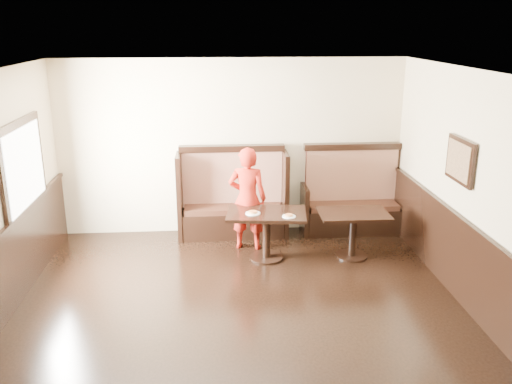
{
  "coord_description": "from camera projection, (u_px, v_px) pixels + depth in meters",
  "views": [
    {
      "loc": [
        -0.26,
        -4.99,
        3.29
      ],
      "look_at": [
        0.3,
        2.35,
        1.0
      ],
      "focal_mm": 38.0,
      "sensor_mm": 36.0,
      "label": 1
    }
  ],
  "objects": [
    {
      "name": "room_shell",
      "position": [
        215.0,
        280.0,
        5.79
      ],
      "size": [
        7.0,
        7.0,
        7.0
      ],
      "color": "beige",
      "rests_on": "ground"
    },
    {
      "name": "ground",
      "position": [
        245.0,
        348.0,
        5.74
      ],
      "size": [
        7.0,
        7.0,
        0.0
      ],
      "primitive_type": "plane",
      "color": "black",
      "rests_on": "ground"
    },
    {
      "name": "pizza_plate_right",
      "position": [
        289.0,
        216.0,
        7.55
      ],
      "size": [
        0.19,
        0.19,
        0.03
      ],
      "color": "white",
      "rests_on": "table_main"
    },
    {
      "name": "booth_main",
      "position": [
        233.0,
        203.0,
        8.73
      ],
      "size": [
        1.75,
        0.72,
        1.45
      ],
      "color": "black",
      "rests_on": "ground"
    },
    {
      "name": "table_neighbor",
      "position": [
        353.0,
        224.0,
        7.85
      ],
      "size": [
        1.0,
        0.66,
        0.69
      ],
      "rotation": [
        0.0,
        0.0,
        -0.01
      ],
      "color": "black",
      "rests_on": "ground"
    },
    {
      "name": "table_main",
      "position": [
        266.0,
        223.0,
        7.78
      ],
      "size": [
        1.2,
        0.83,
        0.72
      ],
      "rotation": [
        0.0,
        0.0,
        -0.12
      ],
      "color": "black",
      "rests_on": "ground"
    },
    {
      "name": "pizza_plate_left",
      "position": [
        253.0,
        213.0,
        7.67
      ],
      "size": [
        0.21,
        0.21,
        0.04
      ],
      "color": "white",
      "rests_on": "table_main"
    },
    {
      "name": "child",
      "position": [
        247.0,
        199.0,
        8.1
      ],
      "size": [
        0.63,
        0.48,
        1.58
      ],
      "primitive_type": "imported",
      "rotation": [
        0.0,
        0.0,
        2.96
      ],
      "color": "#A61D11",
      "rests_on": "ground"
    },
    {
      "name": "booth_neighbor",
      "position": [
        351.0,
        203.0,
        8.88
      ],
      "size": [
        1.65,
        0.72,
        1.45
      ],
      "color": "black",
      "rests_on": "ground"
    }
  ]
}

